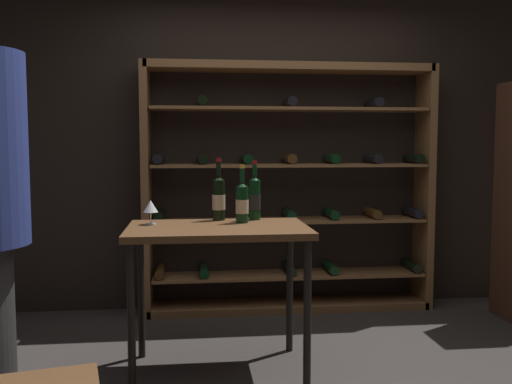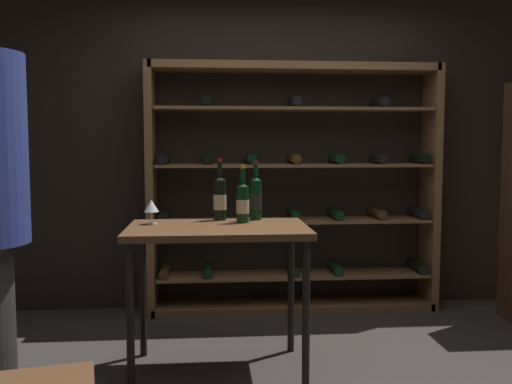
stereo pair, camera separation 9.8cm
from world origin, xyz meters
name	(u,v)px [view 2 (the right image)]	position (x,y,z in m)	size (l,w,h in m)	color
back_wall	(269,133)	(0.00, 1.69, 1.45)	(5.10, 0.10, 2.91)	black
wine_rack	(294,190)	(0.18, 1.48, 0.99)	(2.35, 0.32, 2.00)	brown
tasting_table	(218,243)	(-0.45, 0.27, 0.78)	(1.06, 0.67, 0.88)	brown
wine_bottle_amber_reserve	(243,202)	(-0.30, 0.41, 1.01)	(0.08, 0.08, 0.36)	black
wine_bottle_black_capsule	(220,198)	(-0.43, 0.55, 1.02)	(0.08, 0.08, 0.39)	black
wine_bottle_red_label	(256,198)	(-0.21, 0.54, 1.02)	(0.08, 0.08, 0.38)	black
wine_glass_stemmed_left	(151,207)	(-0.85, 0.39, 0.98)	(0.09, 0.09, 0.15)	silver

